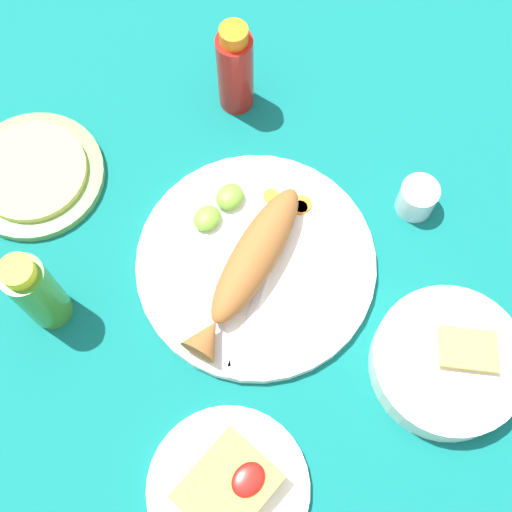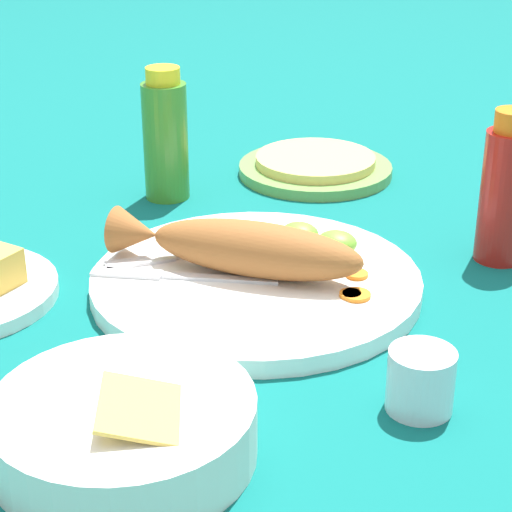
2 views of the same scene
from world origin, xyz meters
The scene contains 18 objects.
ground_plane centered at (0.00, 0.00, 0.00)m, with size 4.00×4.00×0.00m, color #0C605B.
main_plate centered at (0.00, 0.00, 0.01)m, with size 0.33×0.33×0.02m, color white.
fried_fish centered at (-0.02, 0.00, 0.05)m, with size 0.26×0.11×0.05m.
fork_near centered at (-0.07, -0.05, 0.02)m, with size 0.17×0.09×0.00m.
fork_far centered at (-0.09, 0.00, 0.02)m, with size 0.13×0.15×0.00m.
carrot_slice_near centered at (0.10, 0.01, 0.02)m, with size 0.02×0.02×0.00m, color orange.
carrot_slice_mid centered at (0.11, 0.01, 0.02)m, with size 0.03×0.03×0.00m, color orange.
carrot_slice_far centered at (0.09, 0.05, 0.02)m, with size 0.02×0.02×0.00m, color orange.
lime_wedge_main centered at (0.04, 0.09, 0.03)m, with size 0.04×0.04×0.02m, color #6BB233.
lime_wedge_side centered at (0.00, 0.09, 0.03)m, with size 0.04×0.03×0.02m, color #6BB233.
hot_sauce_bottle_red centered at (0.18, 0.20, 0.08)m, with size 0.05×0.05×0.16m.
hot_sauce_bottle_green centered at (-0.23, 0.16, 0.08)m, with size 0.05×0.05×0.16m.
salt_cup centered at (0.22, -0.11, 0.02)m, with size 0.05×0.05×0.05m.
side_plate_fries centered at (-0.24, -0.17, 0.01)m, with size 0.20×0.20×0.01m, color white.
fries_pile centered at (-0.24, -0.17, 0.03)m, with size 0.11×0.09×0.04m.
guacamole_bowl centered at (0.06, -0.27, 0.03)m, with size 0.19×0.19×0.06m.
tortilla_plate centered at (-0.11, 0.33, 0.01)m, with size 0.20×0.20×0.01m, color #6B9E4C.
tortilla_stack centered at (-0.11, 0.33, 0.02)m, with size 0.16×0.16×0.01m, color #E0C666.
Camera 1 is at (-0.25, -0.22, 0.92)m, focal length 50.00 mm.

